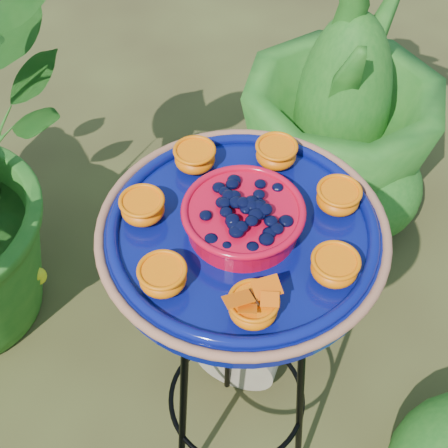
{
  "coord_description": "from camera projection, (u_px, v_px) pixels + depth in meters",
  "views": [
    {
      "loc": [
        -0.32,
        -0.57,
        1.6
      ],
      "look_at": [
        -0.07,
        -0.04,
        0.9
      ],
      "focal_mm": 50.0,
      "sensor_mm": 36.0,
      "label": 1
    }
  ],
  "objects": [
    {
      "name": "driftwood_log",
      "position": [
        271.0,
        274.0,
        1.83
      ],
      "size": [
        0.62,
        0.6,
        0.22
      ],
      "primitive_type": "cylinder",
      "rotation": [
        0.0,
        1.57,
        0.76
      ],
      "color": "gray",
      "rests_on": "ground"
    },
    {
      "name": "ground_plane",
      "position": [
        241.0,
        425.0,
        1.65
      ],
      "size": [
        20.0,
        20.0,
        0.0
      ],
      "primitive_type": "plane",
      "color": "#302715",
      "rests_on": "ground"
    },
    {
      "name": "shrub_back_right",
      "position": [
        351.0,
        57.0,
        1.76
      ],
      "size": [
        0.87,
        0.87,
        1.12
      ],
      "primitive_type": "imported",
      "rotation": [
        0.0,
        0.0,
        2.17
      ],
      "color": "#195516",
      "rests_on": "ground"
    },
    {
      "name": "tripod_stand",
      "position": [
        238.0,
        349.0,
        1.22
      ],
      "size": [
        0.39,
        0.39,
        0.84
      ],
      "rotation": [
        0.0,
        0.0,
        -0.33
      ],
      "color": "black",
      "rests_on": "ground"
    },
    {
      "name": "feeder_dish",
      "position": [
        243.0,
        229.0,
        0.94
      ],
      "size": [
        0.54,
        0.54,
        0.1
      ],
      "rotation": [
        0.0,
        0.0,
        -0.33
      ],
      "color": "#080F5F",
      "rests_on": "tripod_stand"
    }
  ]
}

